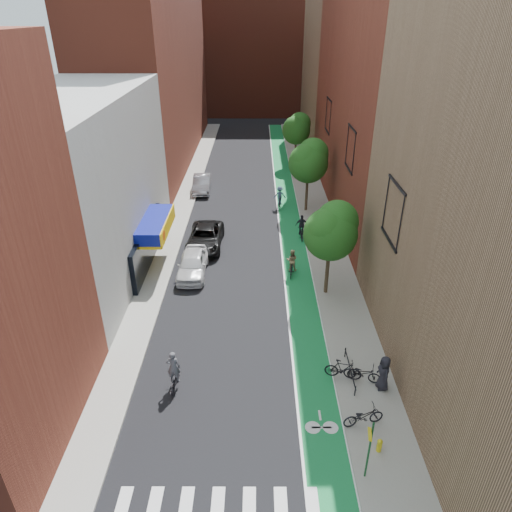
{
  "coord_description": "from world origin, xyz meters",
  "views": [
    {
      "loc": [
        1.09,
        -15.33,
        16.56
      ],
      "look_at": [
        1.01,
        12.45,
        1.5
      ],
      "focal_mm": 32.0,
      "sensor_mm": 36.0,
      "label": 1
    }
  ],
  "objects_px": {
    "cyclist_lane_near": "(292,264)",
    "parked_car_white": "(193,264)",
    "parked_car_silver": "(202,184)",
    "pedestrian": "(384,373)",
    "fire_hydrant": "(379,445)",
    "cyclist_lane_far": "(280,198)",
    "parked_car_black": "(205,237)",
    "cyclist_lane_mid": "(302,230)",
    "cyclist_lead": "(174,376)"
  },
  "relations": [
    {
      "from": "parked_car_black",
      "to": "pedestrian",
      "type": "xyz_separation_m",
      "value": [
        10.22,
        -15.47,
        0.31
      ]
    },
    {
      "from": "parked_car_white",
      "to": "cyclist_lane_far",
      "type": "height_order",
      "value": "cyclist_lane_far"
    },
    {
      "from": "cyclist_lead",
      "to": "cyclist_lane_mid",
      "type": "relative_size",
      "value": 1.06
    },
    {
      "from": "cyclist_lane_far",
      "to": "pedestrian",
      "type": "relative_size",
      "value": 1.1
    },
    {
      "from": "cyclist_lane_mid",
      "to": "pedestrian",
      "type": "height_order",
      "value": "cyclist_lane_mid"
    },
    {
      "from": "parked_car_black",
      "to": "cyclist_lead",
      "type": "relative_size",
      "value": 2.61
    },
    {
      "from": "parked_car_black",
      "to": "cyclist_lane_near",
      "type": "height_order",
      "value": "cyclist_lane_near"
    },
    {
      "from": "parked_car_white",
      "to": "parked_car_silver",
      "type": "xyz_separation_m",
      "value": [
        -1.14,
        16.8,
        -0.01
      ]
    },
    {
      "from": "parked_car_black",
      "to": "pedestrian",
      "type": "height_order",
      "value": "pedestrian"
    },
    {
      "from": "cyclist_lead",
      "to": "cyclist_lane_far",
      "type": "bearing_deg",
      "value": -103.82
    },
    {
      "from": "cyclist_lane_mid",
      "to": "fire_hydrant",
      "type": "bearing_deg",
      "value": 94.18
    },
    {
      "from": "parked_car_black",
      "to": "cyclist_lane_mid",
      "type": "relative_size",
      "value": 2.76
    },
    {
      "from": "cyclist_lane_far",
      "to": "parked_car_silver",
      "type": "bearing_deg",
      "value": -31.37
    },
    {
      "from": "cyclist_lead",
      "to": "pedestrian",
      "type": "bearing_deg",
      "value": -179.89
    },
    {
      "from": "parked_car_black",
      "to": "parked_car_white",
      "type": "bearing_deg",
      "value": -95.0
    },
    {
      "from": "parked_car_white",
      "to": "parked_car_silver",
      "type": "height_order",
      "value": "parked_car_white"
    },
    {
      "from": "cyclist_lane_far",
      "to": "cyclist_lane_mid",
      "type": "bearing_deg",
      "value": 100.81
    },
    {
      "from": "cyclist_lead",
      "to": "parked_car_silver",
      "type": "bearing_deg",
      "value": -85.72
    },
    {
      "from": "parked_car_silver",
      "to": "cyclist_lead",
      "type": "distance_m",
      "value": 27.91
    },
    {
      "from": "parked_car_white",
      "to": "parked_car_black",
      "type": "xyz_separation_m",
      "value": [
        0.46,
        4.25,
        -0.03
      ]
    },
    {
      "from": "parked_car_silver",
      "to": "fire_hydrant",
      "type": "relative_size",
      "value": 7.45
    },
    {
      "from": "pedestrian",
      "to": "fire_hydrant",
      "type": "relative_size",
      "value": 2.87
    },
    {
      "from": "parked_car_black",
      "to": "cyclist_lane_mid",
      "type": "bearing_deg",
      "value": 11.66
    },
    {
      "from": "cyclist_lane_mid",
      "to": "pedestrian",
      "type": "xyz_separation_m",
      "value": [
        2.52,
        -16.9,
        0.3
      ]
    },
    {
      "from": "cyclist_lane_near",
      "to": "parked_car_white",
      "type": "bearing_deg",
      "value": 8.03
    },
    {
      "from": "cyclist_lane_near",
      "to": "fire_hydrant",
      "type": "xyz_separation_m",
      "value": [
        2.71,
        -14.78,
        -0.32
      ]
    },
    {
      "from": "cyclist_lane_near",
      "to": "fire_hydrant",
      "type": "relative_size",
      "value": 2.95
    },
    {
      "from": "cyclist_lane_near",
      "to": "parked_car_black",
      "type": "bearing_deg",
      "value": -24.94
    },
    {
      "from": "parked_car_black",
      "to": "fire_hydrant",
      "type": "bearing_deg",
      "value": -63.09
    },
    {
      "from": "cyclist_lane_near",
      "to": "cyclist_lane_far",
      "type": "distance_m",
      "value": 12.47
    },
    {
      "from": "cyclist_lane_near",
      "to": "pedestrian",
      "type": "bearing_deg",
      "value": 117.16
    },
    {
      "from": "parked_car_white",
      "to": "cyclist_lane_near",
      "type": "height_order",
      "value": "cyclist_lane_near"
    },
    {
      "from": "parked_car_silver",
      "to": "pedestrian",
      "type": "relative_size",
      "value": 2.59
    },
    {
      "from": "cyclist_lead",
      "to": "cyclist_lane_near",
      "type": "relative_size",
      "value": 1.12
    },
    {
      "from": "parked_car_black",
      "to": "cyclist_lane_mid",
      "type": "xyz_separation_m",
      "value": [
        7.7,
        1.43,
        0.01
      ]
    },
    {
      "from": "cyclist_lead",
      "to": "pedestrian",
      "type": "relative_size",
      "value": 1.15
    },
    {
      "from": "parked_car_silver",
      "to": "fire_hydrant",
      "type": "distance_m",
      "value": 33.47
    },
    {
      "from": "parked_car_silver",
      "to": "cyclist_lane_far",
      "type": "bearing_deg",
      "value": -31.57
    },
    {
      "from": "pedestrian",
      "to": "cyclist_lane_near",
      "type": "bearing_deg",
      "value": -168.75
    },
    {
      "from": "cyclist_lane_near",
      "to": "cyclist_lane_mid",
      "type": "bearing_deg",
      "value": -92.87
    },
    {
      "from": "parked_car_black",
      "to": "pedestrian",
      "type": "distance_m",
      "value": 18.54
    },
    {
      "from": "cyclist_lane_mid",
      "to": "fire_hydrant",
      "type": "relative_size",
      "value": 3.12
    },
    {
      "from": "pedestrian",
      "to": "fire_hydrant",
      "type": "distance_m",
      "value": 3.83
    },
    {
      "from": "cyclist_lane_near",
      "to": "cyclist_lane_mid",
      "type": "xyz_separation_m",
      "value": [
        1.19,
        5.77,
        -0.03
      ]
    },
    {
      "from": "cyclist_lead",
      "to": "parked_car_black",
      "type": "bearing_deg",
      "value": -88.98
    },
    {
      "from": "cyclist_lane_near",
      "to": "cyclist_lane_far",
      "type": "height_order",
      "value": "cyclist_lane_far"
    },
    {
      "from": "parked_car_white",
      "to": "cyclist_lead",
      "type": "distance_m",
      "value": 11.07
    },
    {
      "from": "fire_hydrant",
      "to": "parked_car_black",
      "type": "bearing_deg",
      "value": 115.76
    },
    {
      "from": "cyclist_lead",
      "to": "cyclist_lane_far",
      "type": "distance_m",
      "value": 24.24
    },
    {
      "from": "cyclist_lane_far",
      "to": "parked_car_white",
      "type": "bearing_deg",
      "value": 59.9
    }
  ]
}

